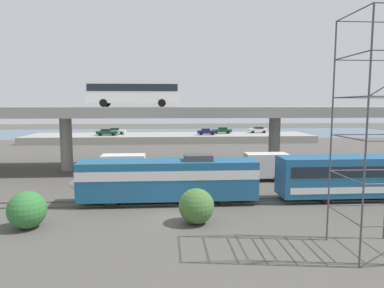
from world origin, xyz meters
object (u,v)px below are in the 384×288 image
(scaffolding_tower, at_px, (381,130))
(train_locomotive, at_px, (160,178))
(transit_bus_on_overpass, at_px, (134,91))
(parked_car_2, at_px, (116,131))
(parked_car_3, at_px, (258,130))
(parked_car_1, at_px, (206,132))
(parked_car_4, at_px, (222,130))
(service_truck_east, at_px, (132,167))
(service_truck_west, at_px, (258,166))
(parked_car_0, at_px, (107,132))

(scaffolding_tower, bearing_deg, train_locomotive, 138.97)
(transit_bus_on_overpass, distance_m, scaffolding_tower, 32.53)
(parked_car_2, relative_size, parked_car_3, 1.02)
(parked_car_1, xyz_separation_m, parked_car_4, (4.15, 3.66, 0.00))
(transit_bus_on_overpass, xyz_separation_m, service_truck_east, (0.54, -9.05, -8.53))
(service_truck_west, distance_m, parked_car_4, 44.55)
(scaffolding_tower, distance_m, parked_car_1, 60.06)
(scaffolding_tower, relative_size, parked_car_0, 2.89)
(service_truck_west, relative_size, parked_car_4, 1.48)
(train_locomotive, bearing_deg, parked_car_0, -75.13)
(transit_bus_on_overpass, distance_m, parked_car_0, 33.78)
(train_locomotive, distance_m, scaffolding_tower, 17.15)
(train_locomotive, distance_m, parked_car_1, 49.89)
(transit_bus_on_overpass, distance_m, service_truck_east, 12.45)
(train_locomotive, relative_size, parked_car_1, 3.84)
(scaffolding_tower, distance_m, parked_car_2, 67.41)
(parked_car_0, bearing_deg, service_truck_east, -76.50)
(train_locomotive, bearing_deg, parked_car_1, -100.83)
(service_truck_east, xyz_separation_m, scaffolding_tower, (15.62, -19.01, 5.39))
(service_truck_west, bearing_deg, transit_bus_on_overpass, -32.03)
(service_truck_west, bearing_deg, train_locomotive, 37.47)
(parked_car_4, bearing_deg, service_truck_east, 69.37)
(train_locomotive, bearing_deg, parked_car_3, -112.75)
(parked_car_0, height_order, parked_car_1, same)
(parked_car_0, bearing_deg, scaffolding_tower, -66.94)
(scaffolding_tower, bearing_deg, parked_car_4, 88.99)
(parked_car_0, relative_size, parked_car_2, 1.01)
(train_locomotive, height_order, transit_bus_on_overpass, transit_bus_on_overpass)
(service_truck_east, distance_m, parked_car_4, 47.51)
(transit_bus_on_overpass, height_order, parked_car_4, transit_bus_on_overpass)
(parked_car_1, xyz_separation_m, parked_car_3, (13.23, 4.92, 0.00))
(parked_car_2, relative_size, parked_car_4, 0.98)
(transit_bus_on_overpass, distance_m, parked_car_1, 35.24)
(service_truck_west, distance_m, parked_car_0, 46.99)
(parked_car_0, bearing_deg, parked_car_2, 66.20)
(parked_car_2, xyz_separation_m, parked_car_4, (25.05, 0.61, -0.00))
(parked_car_4, bearing_deg, parked_car_0, 8.31)
(scaffolding_tower, xyz_separation_m, parked_car_1, (-3.03, 59.80, -4.69))
(scaffolding_tower, distance_m, parked_car_4, 63.65)
(parked_car_4, bearing_deg, scaffolding_tower, 88.99)
(service_truck_west, relative_size, parked_car_1, 1.63)
(service_truck_east, bearing_deg, parked_car_0, 103.50)
(scaffolding_tower, height_order, parked_car_3, scaffolding_tower)
(parked_car_1, bearing_deg, parked_car_4, 41.43)
(transit_bus_on_overpass, xyz_separation_m, parked_car_3, (26.36, 36.67, -7.83))
(train_locomotive, relative_size, parked_car_3, 3.60)
(transit_bus_on_overpass, height_order, service_truck_west, transit_bus_on_overpass)
(parked_car_2, height_order, parked_car_3, same)
(service_truck_east, height_order, parked_car_2, parked_car_2)
(parked_car_1, bearing_deg, service_truck_west, -88.13)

